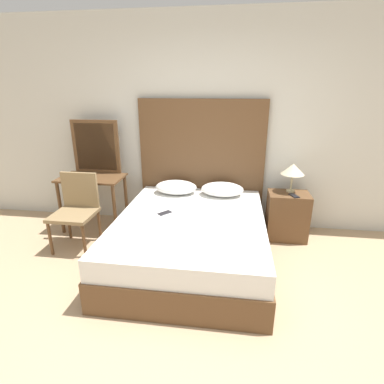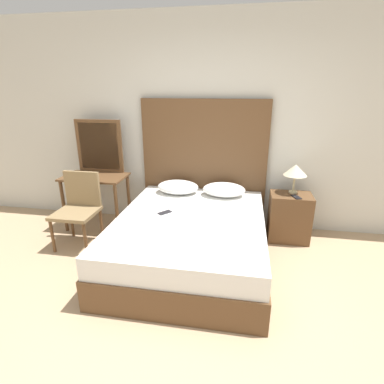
% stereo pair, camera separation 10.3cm
% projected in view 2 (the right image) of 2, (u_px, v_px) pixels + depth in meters
% --- Properties ---
extents(ground_plane, '(16.00, 16.00, 0.00)m').
position_uv_depth(ground_plane, '(178.00, 352.00, 2.18)').
color(ground_plane, tan).
extents(wall_back, '(10.00, 0.06, 2.70)m').
position_uv_depth(wall_back, '(215.00, 126.00, 3.86)').
color(wall_back, silver).
rests_on(wall_back, ground_plane).
extents(bed, '(1.57, 1.95, 0.52)m').
position_uv_depth(bed, '(190.00, 239.00, 3.25)').
color(bed, brown).
rests_on(bed, ground_plane).
extents(headboard, '(1.64, 0.05, 1.69)m').
position_uv_depth(headboard, '(204.00, 165.00, 3.98)').
color(headboard, brown).
rests_on(headboard, ground_plane).
extents(pillow_left, '(0.53, 0.38, 0.16)m').
position_uv_depth(pillow_left, '(178.00, 187.00, 3.86)').
color(pillow_left, white).
rests_on(pillow_left, bed).
extents(pillow_right, '(0.53, 0.38, 0.16)m').
position_uv_depth(pillow_right, '(224.00, 190.00, 3.77)').
color(pillow_right, white).
rests_on(pillow_right, bed).
extents(phone_on_bed, '(0.15, 0.16, 0.01)m').
position_uv_depth(phone_on_bed, '(165.00, 213.00, 3.27)').
color(phone_on_bed, '#232328').
rests_on(phone_on_bed, bed).
extents(nightstand, '(0.49, 0.36, 0.60)m').
position_uv_depth(nightstand, '(289.00, 217.00, 3.71)').
color(nightstand, brown).
rests_on(nightstand, ground_plane).
extents(table_lamp, '(0.28, 0.28, 0.35)m').
position_uv_depth(table_lamp, '(295.00, 171.00, 3.57)').
color(table_lamp, tan).
rests_on(table_lamp, nightstand).
extents(phone_on_nightstand, '(0.12, 0.17, 0.01)m').
position_uv_depth(phone_on_nightstand, '(296.00, 197.00, 3.52)').
color(phone_on_nightstand, black).
rests_on(phone_on_nightstand, nightstand).
extents(vanity_desk, '(0.81, 0.49, 0.72)m').
position_uv_depth(vanity_desk, '(96.00, 186.00, 3.96)').
color(vanity_desk, brown).
rests_on(vanity_desk, ground_plane).
extents(vanity_mirror, '(0.64, 0.03, 0.70)m').
position_uv_depth(vanity_mirror, '(99.00, 146.00, 4.00)').
color(vanity_mirror, brown).
rests_on(vanity_mirror, vanity_desk).
extents(chair, '(0.47, 0.46, 0.87)m').
position_uv_depth(chair, '(79.00, 205.00, 3.57)').
color(chair, olive).
rests_on(chair, ground_plane).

